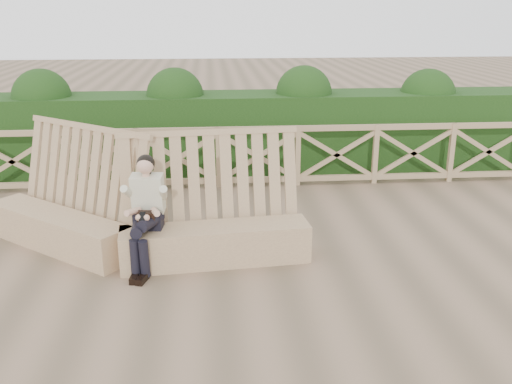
{
  "coord_description": "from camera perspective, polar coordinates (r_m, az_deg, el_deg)",
  "views": [
    {
      "loc": [
        -0.85,
        -6.38,
        3.13
      ],
      "look_at": [
        -0.29,
        0.4,
        0.9
      ],
      "focal_mm": 40.0,
      "sensor_mm": 36.0,
      "label": 1
    }
  ],
  "objects": [
    {
      "name": "woman",
      "position": [
        7.09,
        -10.95,
        -1.6
      ],
      "size": [
        0.42,
        0.85,
        1.42
      ],
      "rotation": [
        0.0,
        0.0,
        -0.11
      ],
      "color": "black",
      "rests_on": "ground"
    },
    {
      "name": "ground",
      "position": [
        7.15,
        2.63,
        -7.81
      ],
      "size": [
        60.0,
        60.0,
        0.0
      ],
      "primitive_type": "plane",
      "color": "brown",
      "rests_on": "ground"
    },
    {
      "name": "bench",
      "position": [
        7.66,
        -11.9,
        -3.07
      ],
      "size": [
        4.4,
        2.13,
        1.62
      ],
      "rotation": [
        0.0,
        0.0,
        -0.33
      ],
      "color": "#906C52",
      "rests_on": "ground"
    },
    {
      "name": "hedge",
      "position": [
        11.36,
        -0.31,
        6.06
      ],
      "size": [
        12.0,
        1.2,
        1.5
      ],
      "primitive_type": "cube",
      "color": "black",
      "rests_on": "ground"
    },
    {
      "name": "guardrail",
      "position": [
        10.24,
        0.21,
        3.58
      ],
      "size": [
        10.1,
        0.09,
        1.1
      ],
      "color": "#9B815A",
      "rests_on": "ground"
    }
  ]
}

